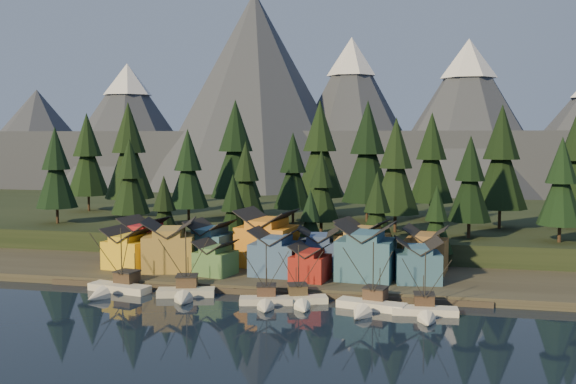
% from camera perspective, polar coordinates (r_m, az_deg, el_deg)
% --- Properties ---
extents(ground, '(500.00, 500.00, 0.00)m').
position_cam_1_polar(ground, '(100.79, -5.02, -11.14)').
color(ground, black).
rests_on(ground, ground).
extents(shore_strip, '(400.00, 50.00, 1.50)m').
position_cam_1_polar(shore_strip, '(138.24, -0.06, -6.36)').
color(shore_strip, '#343126').
rests_on(shore_strip, ground).
extents(hillside, '(420.00, 100.00, 6.00)m').
position_cam_1_polar(hillside, '(186.36, 3.22, -2.70)').
color(hillside, black).
rests_on(hillside, ground).
extents(dock, '(80.00, 4.00, 1.00)m').
position_cam_1_polar(dock, '(115.99, -2.57, -8.71)').
color(dock, '#4B4136').
rests_on(dock, ground).
extents(mountain_ridge, '(560.00, 190.00, 90.00)m').
position_cam_1_polar(mountain_ridge, '(307.78, 6.10, 4.63)').
color(mountain_ridge, '#404553').
rests_on(mountain_ridge, ground).
extents(boat_1, '(12.47, 13.18, 12.76)m').
position_cam_1_polar(boat_1, '(119.38, -15.17, -7.59)').
color(boat_1, beige).
rests_on(boat_1, ground).
extents(boat_2, '(10.72, 11.32, 12.58)m').
position_cam_1_polar(boat_2, '(113.65, -9.13, -8.04)').
color(boat_2, beige).
rests_on(boat_2, ground).
extents(boat_3, '(9.52, 10.03, 11.02)m').
position_cam_1_polar(boat_3, '(107.31, -1.97, -8.94)').
color(boat_3, beige).
rests_on(boat_3, ground).
extents(boat_4, '(10.14, 10.56, 10.86)m').
position_cam_1_polar(boat_4, '(107.75, 1.07, -8.94)').
color(boat_4, white).
rests_on(boat_4, ground).
extents(boat_5, '(11.89, 12.50, 12.13)m').
position_cam_1_polar(boat_5, '(104.80, 7.21, -9.28)').
color(boat_5, white).
rests_on(boat_5, ground).
extents(boat_6, '(10.66, 11.49, 10.97)m').
position_cam_1_polar(boat_6, '(103.28, 12.12, -9.70)').
color(boat_6, white).
rests_on(boat_6, ground).
extents(house_front_0, '(9.25, 8.88, 8.14)m').
position_cam_1_polar(house_front_0, '(133.09, -14.04, -4.75)').
color(house_front_0, yellow).
rests_on(house_front_0, shore_strip).
extents(house_front_1, '(11.73, 11.45, 10.04)m').
position_cam_1_polar(house_front_1, '(129.12, -10.50, -4.53)').
color(house_front_1, '#A5833A').
rests_on(house_front_1, shore_strip).
extents(house_front_2, '(8.09, 8.13, 6.60)m').
position_cam_1_polar(house_front_2, '(123.94, -6.47, -5.73)').
color(house_front_2, '#497740').
rests_on(house_front_2, shore_strip).
extents(house_front_3, '(9.29, 8.91, 8.89)m').
position_cam_1_polar(house_front_3, '(123.01, -1.14, -5.21)').
color(house_front_3, '#3A5989').
rests_on(house_front_3, shore_strip).
extents(house_front_4, '(7.43, 7.86, 6.59)m').
position_cam_1_polar(house_front_4, '(118.66, 1.98, -6.19)').
color(house_front_4, maroon).
rests_on(house_front_4, shore_strip).
extents(house_front_5, '(11.00, 10.18, 10.60)m').
position_cam_1_polar(house_front_5, '(119.78, 6.93, -5.09)').
color(house_front_5, '#34617C').
rests_on(house_front_5, shore_strip).
extents(house_front_6, '(8.95, 8.57, 7.98)m').
position_cam_1_polar(house_front_6, '(119.18, 11.46, -5.88)').
color(house_front_6, '#366180').
rests_on(house_front_6, shore_strip).
extents(house_back_0, '(9.83, 9.55, 9.28)m').
position_cam_1_polar(house_back_0, '(140.05, -12.64, -3.99)').
color(house_back_0, '#A31921').
rests_on(house_back_0, shore_strip).
extents(house_back_1, '(9.56, 9.64, 9.27)m').
position_cam_1_polar(house_back_1, '(132.23, -6.93, -4.44)').
color(house_back_1, '#315C75').
rests_on(house_back_1, shore_strip).
extents(house_back_2, '(12.42, 11.70, 11.52)m').
position_cam_1_polar(house_back_2, '(131.19, -1.88, -3.96)').
color(house_back_2, orange).
rests_on(house_back_2, shore_strip).
extents(house_back_3, '(9.02, 8.22, 8.37)m').
position_cam_1_polar(house_back_3, '(128.43, 2.74, -4.90)').
color(house_back_3, '#3A518A').
rests_on(house_back_3, shore_strip).
extents(house_back_4, '(11.07, 10.80, 9.98)m').
position_cam_1_polar(house_back_4, '(128.13, 6.64, -4.57)').
color(house_back_4, '#AC803D').
rests_on(house_back_4, shore_strip).
extents(house_back_5, '(8.97, 9.05, 8.93)m').
position_cam_1_polar(house_back_5, '(127.94, 12.14, -4.92)').
color(house_back_5, olive).
rests_on(house_back_5, shore_strip).
extents(tree_hill_0, '(10.43, 10.43, 24.29)m').
position_cam_1_polar(tree_hill_0, '(170.86, -19.92, 1.79)').
color(tree_hill_0, '#332319').
rests_on(tree_hill_0, hillside).
extents(tree_hill_1, '(13.36, 13.36, 31.12)m').
position_cam_1_polar(tree_hill_1, '(178.83, -13.96, 3.27)').
color(tree_hill_1, '#332319').
rests_on(tree_hill_1, hillside).
extents(tree_hill_2, '(9.19, 9.19, 21.42)m').
position_cam_1_polar(tree_hill_2, '(156.74, -13.86, 1.10)').
color(tree_hill_2, '#332319').
rests_on(tree_hill_2, hillside).
extents(tree_hill_3, '(10.21, 10.21, 23.78)m').
position_cam_1_polar(tree_hill_3, '(163.64, -8.87, 1.80)').
color(tree_hill_3, '#332319').
rests_on(tree_hill_3, hillside).
extents(tree_hill_4, '(13.65, 13.65, 31.79)m').
position_cam_1_polar(tree_hill_4, '(175.03, -4.67, 3.49)').
color(tree_hill_4, '#332319').
rests_on(tree_hill_4, hillside).
extents(tree_hill_5, '(8.93, 8.93, 20.81)m').
position_cam_1_polar(tree_hill_5, '(148.54, -3.77, 0.90)').
color(tree_hill_5, '#332319').
rests_on(tree_hill_5, hillside).
extents(tree_hill_6, '(9.84, 9.84, 22.92)m').
position_cam_1_polar(tree_hill_6, '(161.08, 0.44, 1.64)').
color(tree_hill_6, '#332319').
rests_on(tree_hill_6, hillside).
extents(tree_hill_7, '(8.15, 8.15, 18.99)m').
position_cam_1_polar(tree_hill_7, '(142.73, 2.98, 0.33)').
color(tree_hill_7, '#332319').
rests_on(tree_hill_7, hillside).
extents(tree_hill_8, '(13.33, 13.33, 31.05)m').
position_cam_1_polar(tree_hill_8, '(165.15, 7.08, 3.23)').
color(tree_hill_8, '#332319').
rests_on(tree_hill_8, hillside).
extents(tree_hill_9, '(11.25, 11.25, 26.21)m').
position_cam_1_polar(tree_hill_9, '(147.76, 9.56, 1.97)').
color(tree_hill_9, '#332319').
rests_on(tree_hill_9, hillside).
extents(tree_hill_10, '(12.11, 12.11, 28.21)m').
position_cam_1_polar(tree_hill_10, '(172.53, 12.62, 2.71)').
color(tree_hill_10, '#332319').
rests_on(tree_hill_10, hillside).
extents(tree_hill_11, '(9.52, 9.52, 22.17)m').
position_cam_1_polar(tree_hill_11, '(143.03, 15.87, 0.86)').
color(tree_hill_11, '#332319').
rests_on(tree_hill_11, hillside).
extents(tree_hill_12, '(12.64, 12.64, 29.45)m').
position_cam_1_polar(tree_hill_12, '(159.43, 18.42, 2.64)').
color(tree_hill_12, '#332319').
rests_on(tree_hill_12, hillside).
extents(tree_hill_13, '(9.40, 9.40, 21.90)m').
position_cam_1_polar(tree_hill_13, '(143.34, 23.12, 0.60)').
color(tree_hill_13, '#332319').
rests_on(tree_hill_13, hillside).
extents(tree_hill_15, '(13.65, 13.65, 31.80)m').
position_cam_1_polar(tree_hill_15, '(176.84, 2.85, 3.51)').
color(tree_hill_15, '#332319').
rests_on(tree_hill_15, hillside).
extents(tree_hill_16, '(12.33, 12.33, 28.71)m').
position_cam_1_polar(tree_hill_16, '(196.14, -17.39, 2.94)').
color(tree_hill_16, '#332319').
rests_on(tree_hill_16, hillside).
extents(tree_shore_0, '(7.64, 7.64, 17.80)m').
position_cam_1_polar(tree_shore_0, '(145.09, -10.94, -1.72)').
color(tree_shore_0, '#332319').
rests_on(tree_shore_0, shore_strip).
extents(tree_shore_1, '(7.87, 7.87, 18.34)m').
position_cam_1_polar(tree_shore_1, '(139.56, -4.89, -1.79)').
color(tree_shore_1, '#332319').
rests_on(tree_shore_1, shore_strip).
extents(tree_shore_2, '(6.54, 6.54, 15.25)m').
position_cam_1_polar(tree_shore_2, '(135.77, 2.00, -2.68)').
color(tree_shore_2, '#332319').
rests_on(tree_shore_2, shore_strip).
extents(tree_shore_3, '(8.28, 8.28, 19.29)m').
position_cam_1_polar(tree_shore_3, '(133.73, 7.92, -1.89)').
color(tree_shore_3, '#332319').
rests_on(tree_shore_3, shore_strip).
extents(tree_shore_4, '(7.18, 7.18, 16.72)m').
position_cam_1_polar(tree_shore_4, '(133.55, 13.06, -2.59)').
color(tree_shore_4, '#332319').
rests_on(tree_shore_4, shore_strip).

